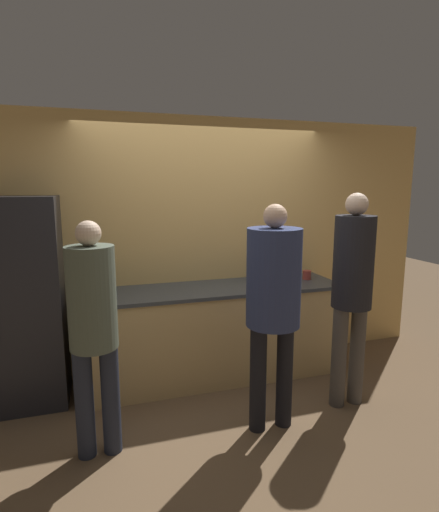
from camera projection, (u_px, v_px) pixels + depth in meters
ground_plane at (224, 393)px, 3.73m from camera, size 14.00×14.00×0.00m
wall_back at (203, 245)px, 4.19m from camera, size 5.20×0.06×2.60m
counter at (213, 332)px, 4.01m from camera, size 2.59×0.71×0.93m
refrigerator at (27, 302)px, 3.47m from camera, size 0.61×0.63×1.83m
person_left at (93, 322)px, 2.73m from camera, size 0.33×0.33×1.69m
person_center at (273, 294)px, 3.03m from camera, size 0.41×0.41×1.78m
person_right at (352, 283)px, 3.38m from camera, size 0.33×0.33×1.86m
fruit_bowl at (279, 282)px, 3.91m from camera, size 0.28×0.28×0.15m
utensil_crock at (274, 273)px, 4.28m from camera, size 0.10×0.10×0.25m
bottle_amber at (108, 289)px, 3.59m from camera, size 0.05×0.05×0.18m
bottle_green at (108, 287)px, 3.71m from camera, size 0.06×0.06×0.14m
bottle_dark at (253, 274)px, 4.20m from camera, size 0.06×0.06×0.17m
cup_red at (307, 275)px, 4.26m from camera, size 0.09×0.09×0.09m
potted_plant at (90, 279)px, 3.68m from camera, size 0.16×0.16×0.26m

